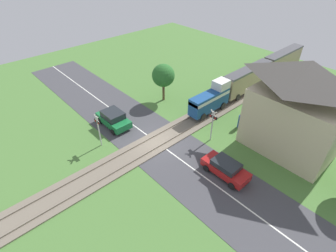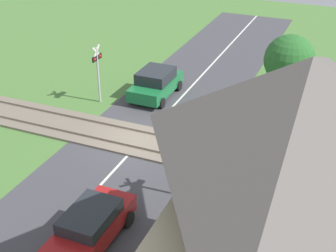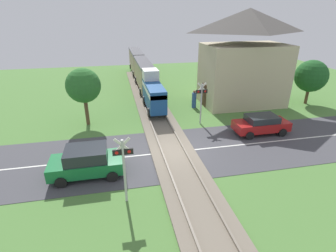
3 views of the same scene
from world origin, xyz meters
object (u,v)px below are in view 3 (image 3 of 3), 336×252
(car_near_crossing, at_px, (87,161))
(crossing_signal_east_approach, at_px, (201,98))
(train, at_px, (142,71))
(crossing_signal_west_approach, at_px, (124,162))
(station_building, at_px, (245,60))
(pedestrian_by_station, at_px, (194,100))
(car_far_side, at_px, (261,124))

(car_near_crossing, xyz_separation_m, crossing_signal_east_approach, (8.22, 5.50, 1.29))
(car_near_crossing, bearing_deg, train, 73.83)
(train, xyz_separation_m, crossing_signal_east_approach, (3.16, -11.94, 0.23))
(crossing_signal_west_approach, distance_m, crossing_signal_east_approach, 10.30)
(station_building, relative_size, pedestrian_by_station, 5.15)
(crossing_signal_east_approach, height_order, station_building, station_building)
(crossing_signal_west_approach, bearing_deg, train, 81.04)
(car_near_crossing, relative_size, station_building, 0.46)
(car_near_crossing, height_order, crossing_signal_west_approach, crossing_signal_west_approach)
(car_near_crossing, distance_m, car_far_side, 12.30)
(car_near_crossing, relative_size, pedestrian_by_station, 2.39)
(train, bearing_deg, crossing_signal_west_approach, -98.96)
(car_near_crossing, xyz_separation_m, car_far_side, (11.95, 2.88, -0.09))
(car_near_crossing, distance_m, crossing_signal_east_approach, 9.98)
(car_near_crossing, bearing_deg, pedestrian_by_station, 46.24)
(crossing_signal_west_approach, height_order, pedestrian_by_station, crossing_signal_west_approach)
(pedestrian_by_station, bearing_deg, station_building, 3.17)
(crossing_signal_east_approach, height_order, pedestrian_by_station, crossing_signal_east_approach)
(train, xyz_separation_m, crossing_signal_west_approach, (-3.16, -20.07, 0.23))
(crossing_signal_east_approach, relative_size, station_building, 0.39)
(crossing_signal_west_approach, bearing_deg, station_building, 46.05)
(pedestrian_by_station, bearing_deg, car_far_side, -64.05)
(car_far_side, bearing_deg, car_near_crossing, -166.45)
(crossing_signal_west_approach, relative_size, crossing_signal_east_approach, 1.00)
(station_building, distance_m, pedestrian_by_station, 5.83)
(car_far_side, bearing_deg, train, 115.32)
(train, distance_m, station_building, 11.87)
(crossing_signal_west_approach, xyz_separation_m, station_building, (11.69, 12.13, 2.02))
(car_near_crossing, height_order, car_far_side, car_near_crossing)
(pedestrian_by_station, bearing_deg, train, 114.83)
(crossing_signal_west_approach, distance_m, station_building, 16.97)
(train, height_order, crossing_signal_east_approach, train)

